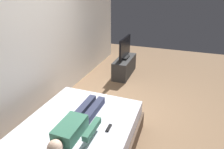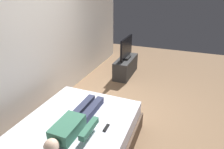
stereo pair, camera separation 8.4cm
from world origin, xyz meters
name	(u,v)px [view 1 (the left image)]	position (x,y,z in m)	size (l,w,h in m)	color
ground_plane	(119,119)	(0.00, 0.00, 0.00)	(10.00, 10.00, 0.00)	#8C6B4C
back_wall	(54,35)	(0.40, 1.56, 1.40)	(6.40, 0.10, 2.80)	silver
bed	(74,144)	(-1.09, 0.30, 0.26)	(2.09, 1.57, 0.54)	brown
person	(77,124)	(-1.06, 0.25, 0.62)	(1.26, 0.46, 0.18)	#387056
remote	(109,128)	(-0.91, -0.15, 0.55)	(0.15, 0.04, 0.02)	black
tv_stand	(124,66)	(1.99, 0.49, 0.25)	(1.10, 0.40, 0.50)	#2D2D2D
tv	(125,48)	(1.99, 0.49, 0.78)	(0.88, 0.20, 0.59)	black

